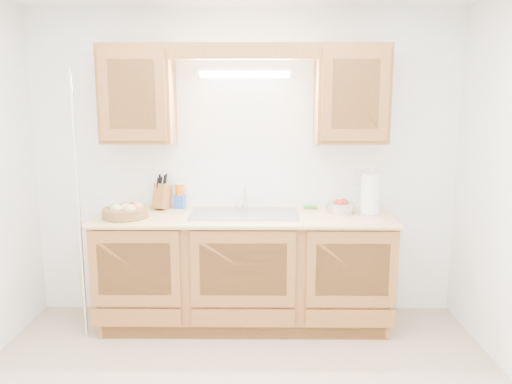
{
  "coord_description": "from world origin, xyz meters",
  "views": [
    {
      "loc": [
        0.13,
        -2.61,
        1.76
      ],
      "look_at": [
        0.1,
        0.85,
        1.14
      ],
      "focal_mm": 35.0,
      "sensor_mm": 36.0,
      "label": 1
    }
  ],
  "objects_px": {
    "knife_block": "(162,196)",
    "apple_bowl": "(340,207)",
    "paper_towel": "(371,195)",
    "fruit_basket": "(126,211)"
  },
  "relations": [
    {
      "from": "knife_block",
      "to": "apple_bowl",
      "type": "bearing_deg",
      "value": 15.18
    },
    {
      "from": "paper_towel",
      "to": "fruit_basket",
      "type": "bearing_deg",
      "value": -176.53
    },
    {
      "from": "paper_towel",
      "to": "knife_block",
      "type": "bearing_deg",
      "value": 173.31
    },
    {
      "from": "apple_bowl",
      "to": "paper_towel",
      "type": "bearing_deg",
      "value": -11.96
    },
    {
      "from": "fruit_basket",
      "to": "apple_bowl",
      "type": "xyz_separation_m",
      "value": [
        1.66,
        0.16,
        0.0
      ]
    },
    {
      "from": "knife_block",
      "to": "paper_towel",
      "type": "height_order",
      "value": "paper_towel"
    },
    {
      "from": "paper_towel",
      "to": "apple_bowl",
      "type": "height_order",
      "value": "paper_towel"
    },
    {
      "from": "apple_bowl",
      "to": "fruit_basket",
      "type": "bearing_deg",
      "value": -174.43
    },
    {
      "from": "fruit_basket",
      "to": "paper_towel",
      "type": "height_order",
      "value": "paper_towel"
    },
    {
      "from": "paper_towel",
      "to": "apple_bowl",
      "type": "distance_m",
      "value": 0.25
    }
  ]
}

